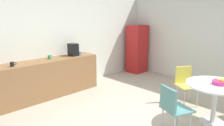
# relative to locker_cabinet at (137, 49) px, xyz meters

# --- Properties ---
(ground_plane) EXTENTS (6.00, 6.00, 0.00)m
(ground_plane) POSITION_rel_locker_cabinet_xyz_m (-2.55, -2.55, -0.80)
(ground_plane) COLOR #B2A893
(wall_back) EXTENTS (6.00, 0.10, 2.60)m
(wall_back) POSITION_rel_locker_cabinet_xyz_m (-2.55, 0.45, 0.50)
(wall_back) COLOR silver
(wall_back) RESTS_ON ground_plane
(wall_side_right) EXTENTS (0.10, 6.00, 2.60)m
(wall_side_right) POSITION_rel_locker_cabinet_xyz_m (0.45, -2.55, 0.50)
(wall_side_right) COLOR silver
(wall_side_right) RESTS_ON ground_plane
(counter_block) EXTENTS (2.60, 0.60, 0.90)m
(counter_block) POSITION_rel_locker_cabinet_xyz_m (-3.29, 0.10, -0.35)
(counter_block) COLOR brown
(counter_block) RESTS_ON ground_plane
(locker_cabinet) EXTENTS (0.60, 0.50, 1.60)m
(locker_cabinet) POSITION_rel_locker_cabinet_xyz_m (0.00, 0.00, 0.00)
(locker_cabinet) COLOR #B21E1E
(locker_cabinet) RESTS_ON ground_plane
(round_table) EXTENTS (1.03, 1.03, 0.76)m
(round_table) POSITION_rel_locker_cabinet_xyz_m (-1.80, -3.23, -0.20)
(round_table) COLOR silver
(round_table) RESTS_ON ground_plane
(chair_teal) EXTENTS (0.55, 0.55, 0.83)m
(chair_teal) POSITION_rel_locker_cabinet_xyz_m (-2.67, -2.89, -0.28)
(chair_teal) COLOR silver
(chair_teal) RESTS_ON ground_plane
(chair_yellow) EXTENTS (0.58, 0.58, 0.83)m
(chair_yellow) POSITION_rel_locker_cabinet_xyz_m (-1.32, -2.43, -0.28)
(chair_yellow) COLOR silver
(chair_yellow) RESTS_ON ground_plane
(fruit_bowl) EXTENTS (0.25, 0.25, 0.11)m
(fruit_bowl) POSITION_rel_locker_cabinet_xyz_m (-1.78, -3.28, 0.00)
(fruit_bowl) COLOR #D8338C
(fruit_bowl) RESTS_ON round_table
(mug_white) EXTENTS (0.13, 0.08, 0.09)m
(mug_white) POSITION_rel_locker_cabinet_xyz_m (-4.09, 0.02, 0.15)
(mug_white) COLOR black
(mug_white) RESTS_ON counter_block
(mug_green) EXTENTS (0.13, 0.08, 0.09)m
(mug_green) POSITION_rel_locker_cabinet_xyz_m (-3.17, 0.15, 0.15)
(mug_green) COLOR #338C59
(mug_green) RESTS_ON counter_block
(mug_red) EXTENTS (0.13, 0.08, 0.09)m
(mug_red) POSITION_rel_locker_cabinet_xyz_m (-2.37, 0.05, 0.15)
(mug_red) COLOR #3F66BF
(mug_red) RESTS_ON counter_block
(coffee_maker) EXTENTS (0.20, 0.24, 0.32)m
(coffee_maker) POSITION_rel_locker_cabinet_xyz_m (-2.52, 0.10, 0.26)
(coffee_maker) COLOR black
(coffee_maker) RESTS_ON counter_block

